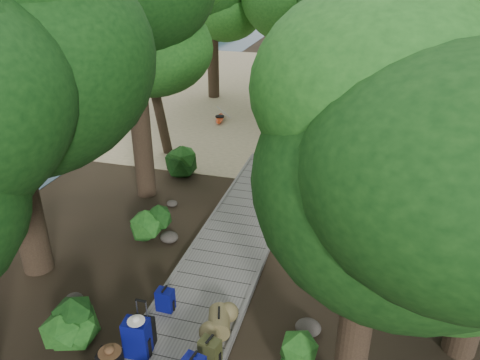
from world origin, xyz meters
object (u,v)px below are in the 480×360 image
(duffel_right_khaki, at_px, (219,322))
(kayak, at_px, (220,118))
(backpack_right_d, at_px, (210,350))
(suitcase_on_boardwalk, at_px, (144,331))
(backpack_left_d, at_px, (165,299))
(sun_lounger, at_px, (358,130))
(lone_suitcase_on_sand, at_px, (291,146))
(backpack_left_c, at_px, (137,336))

(duffel_right_khaki, xyz_separation_m, kayak, (-4.13, 12.74, -0.17))
(backpack_right_d, height_order, kayak, backpack_right_d)
(suitcase_on_boardwalk, xyz_separation_m, kayak, (-2.86, 13.47, -0.26))
(kayak, bearing_deg, backpack_left_d, -89.59)
(backpack_right_d, height_order, sun_lounger, backpack_right_d)
(suitcase_on_boardwalk, distance_m, lone_suitcase_on_sand, 10.58)
(backpack_left_d, distance_m, suitcase_on_boardwalk, 1.01)
(sun_lounger, bearing_deg, backpack_left_c, -86.53)
(sun_lounger, bearing_deg, lone_suitcase_on_sand, -114.90)
(backpack_left_d, xyz_separation_m, backpack_right_d, (1.38, -1.10, 0.01))
(kayak, bearing_deg, backpack_left_c, -90.71)
(backpack_right_d, bearing_deg, sun_lounger, 94.25)
(backpack_left_d, distance_m, kayak, 12.78)
(backpack_right_d, height_order, lone_suitcase_on_sand, backpack_right_d)
(backpack_left_d, xyz_separation_m, lone_suitcase_on_sand, (0.99, 9.53, -0.08))
(backpack_left_d, relative_size, kayak, 0.18)
(suitcase_on_boardwalk, height_order, kayak, suitcase_on_boardwalk)
(kayak, relative_size, sun_lounger, 1.72)
(backpack_left_d, bearing_deg, lone_suitcase_on_sand, 85.39)
(suitcase_on_boardwalk, xyz_separation_m, lone_suitcase_on_sand, (0.97, 10.54, -0.11))
(backpack_left_d, bearing_deg, kayak, 104.13)
(duffel_right_khaki, xyz_separation_m, lone_suitcase_on_sand, (-0.31, 9.81, -0.02))
(backpack_left_c, distance_m, lone_suitcase_on_sand, 10.85)
(suitcase_on_boardwalk, relative_size, kayak, 0.20)
(duffel_right_khaki, height_order, suitcase_on_boardwalk, suitcase_on_boardwalk)
(backpack_left_c, xyz_separation_m, backpack_right_d, (1.37, 0.18, -0.15))
(duffel_right_khaki, xyz_separation_m, sun_lounger, (2.07, 12.42, -0.04))
(duffel_right_khaki, distance_m, sun_lounger, 12.59)
(backpack_left_d, bearing_deg, backpack_right_d, -37.18)
(backpack_right_d, bearing_deg, duffel_right_khaki, 108.91)
(duffel_right_khaki, relative_size, suitcase_on_boardwalk, 1.07)
(duffel_right_khaki, height_order, kayak, duffel_right_khaki)
(kayak, height_order, sun_lounger, sun_lounger)
(backpack_left_c, height_order, sun_lounger, backpack_left_c)
(sun_lounger, bearing_deg, duffel_right_khaki, -81.95)
(kayak, xyz_separation_m, sun_lounger, (6.20, -0.33, 0.13))
(backpack_left_c, xyz_separation_m, duffel_right_khaki, (1.28, 0.99, -0.22))
(duffel_right_khaki, relative_size, sun_lounger, 0.38)
(duffel_right_khaki, bearing_deg, sun_lounger, 63.74)
(backpack_left_d, xyz_separation_m, kayak, (-2.84, 12.46, -0.22))
(backpack_left_c, xyz_separation_m, lone_suitcase_on_sand, (0.97, 10.81, -0.24))
(backpack_right_d, distance_m, duffel_right_khaki, 0.81)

